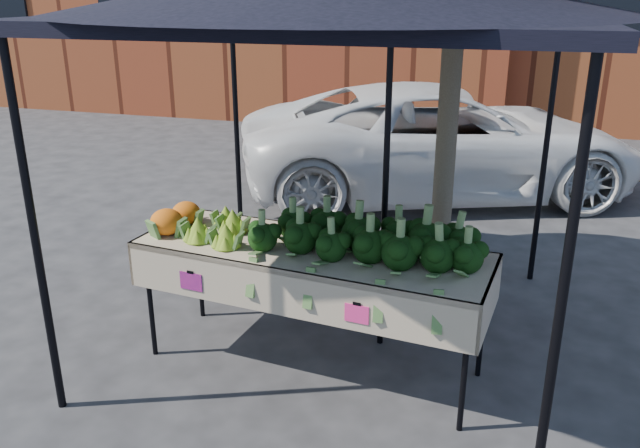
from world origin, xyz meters
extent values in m
plane|color=#272729|center=(0.00, 0.00, 0.00)|extent=(90.00, 90.00, 0.00)
cube|color=#B8A58D|center=(-0.04, -0.10, 0.45)|extent=(2.47, 1.05, 0.90)
cube|color=#F22D8C|center=(-0.74, -0.50, 0.70)|extent=(0.17, 0.01, 0.12)
cube|color=#F22D81|center=(0.43, -0.50, 0.70)|extent=(0.17, 0.01, 0.12)
ellipsoid|color=black|center=(0.32, -0.07, 1.05)|extent=(1.57, 0.60, 0.30)
ellipsoid|color=#98AF2D|center=(-0.70, -0.06, 1.01)|extent=(0.46, 0.60, 0.23)
ellipsoid|color=orange|center=(-1.07, -0.03, 1.00)|extent=(0.26, 0.46, 0.21)
camera|label=1|loc=(1.17, -3.89, 2.53)|focal=36.05mm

